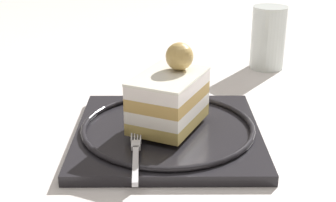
% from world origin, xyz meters
% --- Properties ---
extents(ground_plane, '(2.40, 2.40, 0.00)m').
position_xyz_m(ground_plane, '(0.00, 0.00, 0.00)').
color(ground_plane, silver).
extents(dessert_plate, '(0.23, 0.23, 0.02)m').
position_xyz_m(dessert_plate, '(-0.01, 0.00, 0.01)').
color(dessert_plate, black).
rests_on(dessert_plate, ground_plane).
extents(cake_slice, '(0.10, 0.12, 0.10)m').
position_xyz_m(cake_slice, '(-0.01, 0.00, 0.05)').
color(cake_slice, tan).
rests_on(cake_slice, dessert_plate).
extents(fork, '(0.02, 0.12, 0.00)m').
position_xyz_m(fork, '(-0.04, -0.08, 0.02)').
color(fork, silver).
rests_on(fork, dessert_plate).
extents(drink_glass_near, '(0.06, 0.06, 0.11)m').
position_xyz_m(drink_glass_near, '(0.15, 0.28, 0.05)').
color(drink_glass_near, white).
rests_on(drink_glass_near, ground_plane).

